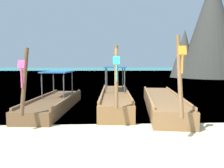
# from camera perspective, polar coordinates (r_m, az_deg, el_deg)

# --- Properties ---
(ground) EXTENTS (120.00, 120.00, 0.00)m
(ground) POSITION_cam_1_polar(r_m,az_deg,el_deg) (5.65, 1.42, -15.01)
(ground) COLOR beige
(sea_water) EXTENTS (120.00, 120.00, 0.00)m
(sea_water) POSITION_cam_1_polar(r_m,az_deg,el_deg) (66.67, -2.02, 3.80)
(sea_water) COLOR teal
(sea_water) RESTS_ON ground
(longtail_boat_pink_ribbon) EXTENTS (1.77, 5.76, 2.50)m
(longtail_boat_pink_ribbon) POSITION_cam_1_polar(r_m,az_deg,el_deg) (9.44, -15.83, -4.96)
(longtail_boat_pink_ribbon) COLOR brown
(longtail_boat_pink_ribbon) RESTS_ON ground
(longtail_boat_turquoise_ribbon) EXTENTS (1.54, 6.78, 2.59)m
(longtail_boat_turquoise_ribbon) POSITION_cam_1_polar(r_m,az_deg,el_deg) (9.80, 0.86, -3.97)
(longtail_boat_turquoise_ribbon) COLOR brown
(longtail_boat_turquoise_ribbon) RESTS_ON ground
(longtail_boat_orange_ribbon) EXTENTS (2.28, 7.09, 2.83)m
(longtail_boat_orange_ribbon) POSITION_cam_1_polar(r_m,az_deg,el_deg) (9.41, 13.81, -4.91)
(longtail_boat_orange_ribbon) COLOR brown
(longtail_boat_orange_ribbon) RESTS_ON ground
(karst_rock) EXTENTS (10.01, 8.88, 14.93)m
(karst_rock) POSITION_cam_1_polar(r_m,az_deg,el_deg) (34.07, 25.41, 13.72)
(karst_rock) COLOR #383833
(karst_rock) RESTS_ON ground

